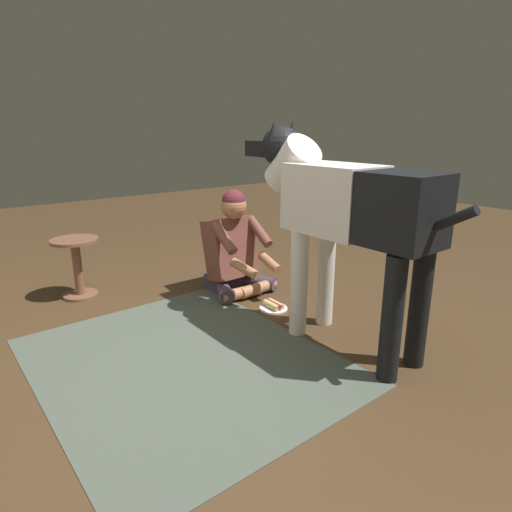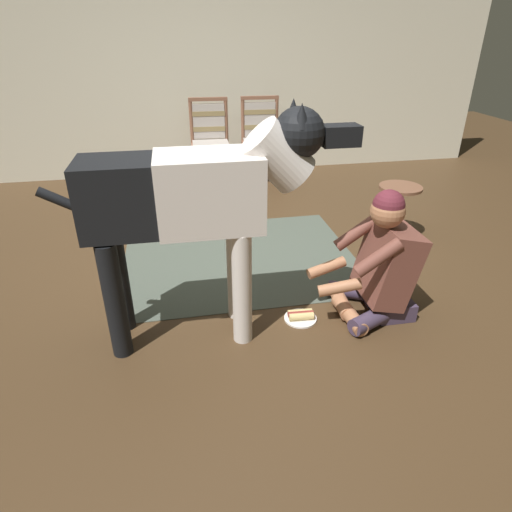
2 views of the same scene
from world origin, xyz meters
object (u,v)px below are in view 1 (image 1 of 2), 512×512
object	(u,v)px
large_dog	(342,207)
hot_dog_on_plate	(273,306)
round_side_table	(77,263)
person_sitting_on_floor	(234,250)

from	to	relation	value
large_dog	hot_dog_on_plate	size ratio (longest dim) A/B	7.95
large_dog	round_side_table	bearing A→B (deg)	30.42
round_side_table	large_dog	bearing A→B (deg)	-149.58
round_side_table	hot_dog_on_plate	bearing A→B (deg)	-138.02
hot_dog_on_plate	round_side_table	size ratio (longest dim) A/B	0.44
large_dog	round_side_table	world-z (taller)	large_dog
person_sitting_on_floor	large_dog	distance (m)	1.25
large_dog	round_side_table	distance (m)	2.18
person_sitting_on_floor	large_dog	world-z (taller)	large_dog
large_dog	hot_dog_on_plate	xyz separation A→B (m)	(0.62, -0.01, -0.85)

